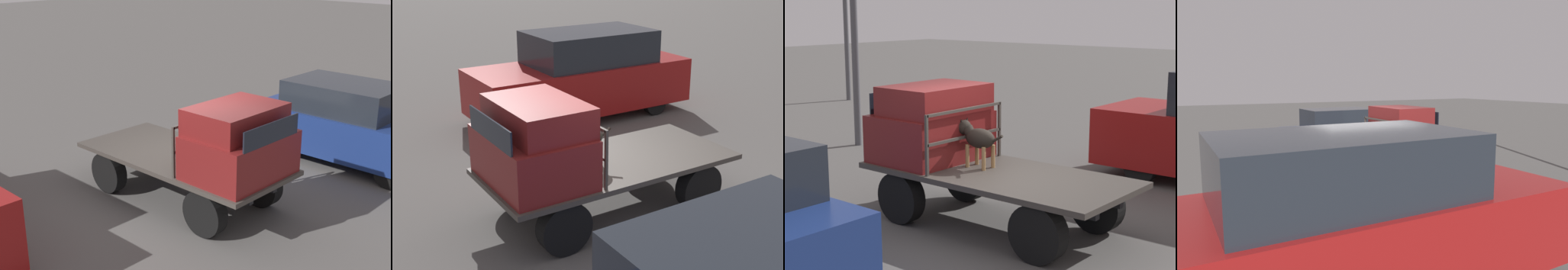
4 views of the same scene
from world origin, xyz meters
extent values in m
plane|color=#514F4C|center=(0.00, 0.00, 0.00)|extent=(80.00, 80.00, 0.00)
cylinder|color=black|center=(1.23, 0.74, 0.39)|extent=(0.78, 0.24, 0.78)
cylinder|color=black|center=(1.23, -0.74, 0.39)|extent=(0.78, 0.24, 0.78)
cylinder|color=black|center=(-1.23, 0.74, 0.39)|extent=(0.78, 0.24, 0.78)
cylinder|color=black|center=(-1.23, -0.74, 0.39)|extent=(0.78, 0.24, 0.78)
cube|color=black|center=(0.00, 0.32, 0.67)|extent=(3.66, 0.10, 0.18)
cube|color=black|center=(0.00, -0.32, 0.67)|extent=(3.66, 0.10, 0.18)
cube|color=#3D3833|center=(0.00, 0.00, 0.80)|extent=(3.98, 1.81, 0.08)
cube|color=maroon|center=(1.31, 0.00, 1.20)|extent=(1.26, 1.69, 0.73)
cube|color=maroon|center=(1.21, 0.00, 1.79)|extent=(1.07, 1.55, 0.45)
cube|color=black|center=(1.93, 0.00, 1.72)|extent=(0.02, 1.38, 0.33)
cube|color=#3D3833|center=(0.61, 0.82, 1.27)|extent=(0.04, 0.04, 0.87)
cube|color=#3D3833|center=(0.61, -0.82, 1.27)|extent=(0.04, 0.04, 0.87)
cube|color=#3D3833|center=(0.61, 0.00, 1.69)|extent=(0.04, 1.65, 0.04)
cube|color=#3D3833|center=(0.61, 0.00, 1.27)|extent=(0.04, 1.65, 0.04)
cylinder|color=#9E7547|center=(0.52, 0.06, 1.01)|extent=(0.06, 0.06, 0.34)
cylinder|color=#9E7547|center=(0.52, -0.16, 1.01)|extent=(0.06, 0.06, 0.34)
cylinder|color=#9E7547|center=(0.20, 0.06, 1.01)|extent=(0.06, 0.06, 0.34)
cylinder|color=#9E7547|center=(0.20, -0.16, 1.01)|extent=(0.06, 0.06, 0.34)
ellipsoid|color=black|center=(0.36, -0.05, 1.28)|extent=(0.50, 0.29, 0.29)
sphere|color=#9E7547|center=(0.50, -0.05, 1.22)|extent=(0.13, 0.13, 0.13)
cylinder|color=black|center=(0.57, -0.05, 1.36)|extent=(0.21, 0.16, 0.20)
sphere|color=black|center=(0.68, -0.05, 1.41)|extent=(0.22, 0.22, 0.22)
cone|color=#9E7547|center=(0.77, -0.05, 1.39)|extent=(0.12, 0.12, 0.12)
cone|color=black|center=(0.67, 0.02, 1.51)|extent=(0.06, 0.08, 0.10)
cone|color=black|center=(0.67, -0.11, 1.51)|extent=(0.06, 0.08, 0.10)
cylinder|color=black|center=(0.05, -0.05, 1.31)|extent=(0.22, 0.04, 0.15)
cylinder|color=black|center=(2.58, 4.50, 0.30)|extent=(0.60, 0.20, 0.60)
cylinder|color=black|center=(2.58, 3.05, 0.30)|extent=(0.60, 0.20, 0.60)
cylinder|color=black|center=(0.02, 4.50, 0.30)|extent=(0.60, 0.20, 0.60)
cylinder|color=black|center=(0.02, 3.05, 0.30)|extent=(0.60, 0.20, 0.60)
cube|color=navy|center=(1.30, 3.78, 0.68)|extent=(4.13, 1.73, 0.86)
cube|color=#1E232B|center=(1.09, 3.78, 1.42)|extent=(2.27, 1.56, 0.62)
cylinder|color=black|center=(-0.53, -3.57, 0.30)|extent=(0.60, 0.20, 0.60)
cube|color=maroon|center=(-2.17, -4.43, 0.78)|extent=(5.29, 2.00, 1.05)
cube|color=#1E232B|center=(-2.43, -4.43, 1.69)|extent=(2.91, 1.80, 0.76)
camera|label=1|loc=(6.51, -6.52, 4.35)|focal=50.00mm
camera|label=2|loc=(4.45, 6.47, 4.11)|focal=50.00mm
camera|label=3|loc=(-5.63, 7.20, 3.19)|focal=60.00mm
camera|label=4|loc=(-4.24, -8.36, 2.64)|focal=35.00mm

